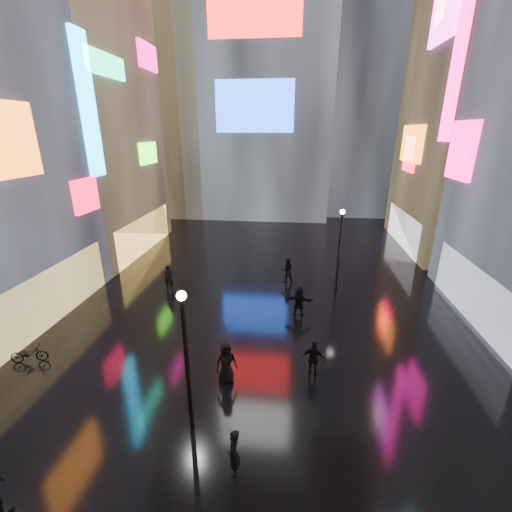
% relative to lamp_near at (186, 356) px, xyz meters
% --- Properties ---
extents(ground, '(140.00, 140.00, 0.00)m').
position_rel_lamp_near_xyz_m(ground, '(1.79, 11.80, -2.94)').
color(ground, black).
rests_on(ground, ground).
extents(building_left_far, '(10.28, 12.00, 22.00)m').
position_rel_lamp_near_xyz_m(building_left_far, '(-14.19, 17.80, 8.04)').
color(building_left_far, black).
rests_on(building_left_far, ground).
extents(building_right_far, '(10.28, 12.00, 28.00)m').
position_rel_lamp_near_xyz_m(building_right_far, '(17.76, 21.80, 11.03)').
color(building_right_far, black).
rests_on(building_right_far, ground).
extents(tower_main, '(16.00, 14.20, 42.00)m').
position_rel_lamp_near_xyz_m(tower_main, '(-1.21, 35.77, 18.06)').
color(tower_main, black).
rests_on(tower_main, ground).
extents(tower_flank_right, '(12.00, 12.00, 34.00)m').
position_rel_lamp_near_xyz_m(tower_flank_right, '(10.79, 37.80, 14.06)').
color(tower_flank_right, black).
rests_on(tower_flank_right, ground).
extents(tower_flank_left, '(10.00, 10.00, 26.00)m').
position_rel_lamp_near_xyz_m(tower_flank_left, '(-12.21, 33.80, 10.06)').
color(tower_flank_left, black).
rests_on(tower_flank_left, ground).
extents(lamp_near, '(0.30, 0.30, 5.20)m').
position_rel_lamp_near_xyz_m(lamp_near, '(0.00, 0.00, 0.00)').
color(lamp_near, black).
rests_on(lamp_near, ground).
extents(lamp_far, '(0.30, 0.30, 5.20)m').
position_rel_lamp_near_xyz_m(lamp_far, '(6.11, 12.00, 0.00)').
color(lamp_far, black).
rests_on(lamp_far, ground).
extents(pedestrian_3, '(0.99, 0.55, 1.60)m').
position_rel_lamp_near_xyz_m(pedestrian_3, '(4.25, 3.23, -2.14)').
color(pedestrian_3, black).
rests_on(pedestrian_3, ground).
extents(pedestrian_4, '(1.04, 0.93, 1.79)m').
position_rel_lamp_near_xyz_m(pedestrian_4, '(0.73, 2.43, -2.05)').
color(pedestrian_4, black).
rests_on(pedestrian_4, ground).
extents(pedestrian_5, '(1.60, 0.67, 1.67)m').
position_rel_lamp_near_xyz_m(pedestrian_5, '(3.66, 8.15, -2.11)').
color(pedestrian_5, black).
rests_on(pedestrian_5, ground).
extents(pedestrian_6, '(0.70, 0.55, 1.67)m').
position_rel_lamp_near_xyz_m(pedestrian_6, '(-4.56, 10.44, -2.11)').
color(pedestrian_6, black).
rests_on(pedestrian_6, ground).
extents(pedestrian_7, '(0.92, 0.78, 1.69)m').
position_rel_lamp_near_xyz_m(pedestrian_7, '(2.90, 12.59, -2.10)').
color(pedestrian_7, black).
rests_on(pedestrian_7, ground).
extents(umbrella_2, '(1.19, 1.17, 0.91)m').
position_rel_lamp_near_xyz_m(umbrella_2, '(0.73, 2.43, -0.70)').
color(umbrella_2, black).
rests_on(umbrella_2, pedestrian_4).
extents(bicycle, '(1.64, 0.92, 0.82)m').
position_rel_lamp_near_xyz_m(bicycle, '(-8.16, 2.67, -2.54)').
color(bicycle, black).
rests_on(bicycle, ground).
extents(pedestrian_8, '(0.49, 0.64, 1.57)m').
position_rel_lamp_near_xyz_m(pedestrian_8, '(1.74, -1.49, -2.16)').
color(pedestrian_8, black).
rests_on(pedestrian_8, ground).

